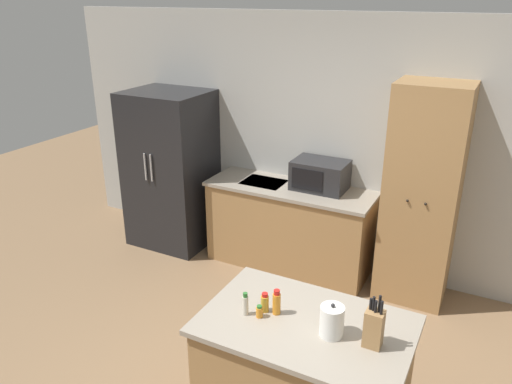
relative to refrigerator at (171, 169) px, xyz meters
name	(u,v)px	position (x,y,z in m)	size (l,w,h in m)	color
wall_back	(373,151)	(2.18, 0.40, 0.41)	(7.20, 0.06, 2.60)	#B2B2AD
refrigerator	(171,169)	(0.00, 0.00, 0.00)	(0.88, 0.77, 1.77)	black
back_counter	(289,226)	(1.45, 0.08, -0.43)	(1.74, 0.63, 0.91)	#9E7547
pantry_cabinet	(422,196)	(2.73, 0.11, 0.15)	(0.64, 0.54, 2.06)	#9E7547
kitchen_island	(303,381)	(2.44, -1.94, -0.43)	(1.27, 0.83, 0.90)	#9E7547
microwave	(320,175)	(1.73, 0.16, 0.17)	(0.54, 0.38, 0.30)	#232326
knife_block	(374,327)	(2.85, -1.96, 0.14)	(0.10, 0.09, 0.33)	#9E7547
spice_bottle_tall_dark	(265,303)	(2.17, -1.95, 0.08)	(0.05, 0.05, 0.13)	gold
spice_bottle_short_red	(245,304)	(2.08, -2.04, 0.09)	(0.04, 0.04, 0.15)	beige
spice_bottle_amber_oil	(259,312)	(2.17, -2.02, 0.05)	(0.04, 0.04, 0.08)	orange
spice_bottle_green_herb	(277,303)	(2.24, -1.94, 0.10)	(0.05, 0.05, 0.17)	orange
kettle	(332,321)	(2.62, -1.98, 0.11)	(0.14, 0.14, 0.22)	white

